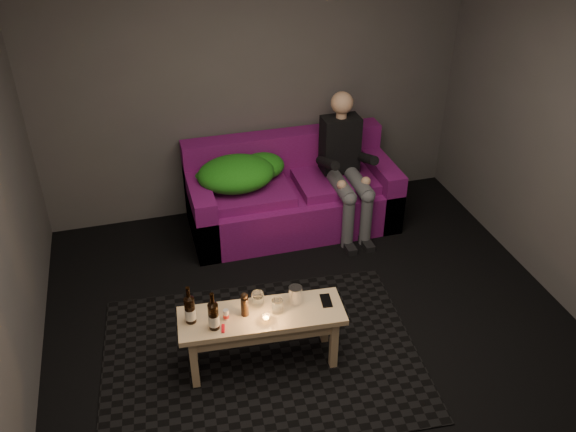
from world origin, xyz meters
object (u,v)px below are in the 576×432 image
Objects in this scene: person at (345,162)px; coffee_table at (262,323)px; beer_bottle_b at (213,315)px; beer_bottle_a at (190,309)px; steel_cup at (295,295)px; sofa at (291,195)px.

person is 1.11× the size of coffee_table.
beer_bottle_b is (-0.33, -0.05, 0.19)m from coffee_table.
person reaches higher than beer_bottle_a.
coffee_table is 0.38m from beer_bottle_b.
coffee_table is at bearing -167.97° from steel_cup.
steel_cup is (-0.91, -1.51, -0.14)m from person.
sofa reaches higher than steel_cup.
beer_bottle_b is at bearing -171.54° from coffee_table.
sofa is 0.62m from person.
sofa is 1.74m from steel_cup.
sofa reaches higher than beer_bottle_a.
beer_bottle_a and beer_bottle_b have the same top height.
beer_bottle_a is at bearing 143.75° from beer_bottle_b.
sofa is at bearing 75.23° from steel_cup.
person reaches higher than beer_bottle_b.
beer_bottle_a is at bearing 173.57° from coffee_table.
person is at bearing 53.35° from coffee_table.
coffee_table is at bearing 8.46° from beer_bottle_b.
coffee_table is (-1.17, -1.57, -0.28)m from person.
beer_bottle_b is 0.60m from steel_cup.
sofa is 1.86m from coffee_table.
beer_bottle_b is (-1.02, -1.77, 0.27)m from sofa.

